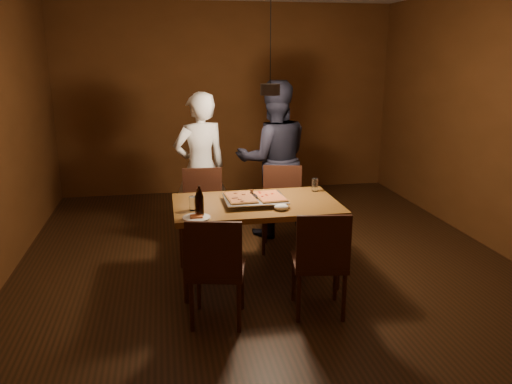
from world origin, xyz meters
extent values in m
plane|color=#331B0D|center=(0.00, 0.00, 0.00)|extent=(6.00, 6.00, 0.00)
plane|color=#5F3315|center=(0.00, 3.00, 1.40)|extent=(5.00, 0.00, 5.00)
plane|color=#5F3315|center=(0.00, -3.00, 1.40)|extent=(5.00, 0.00, 5.00)
plane|color=#5F3315|center=(2.50, 0.00, 1.40)|extent=(0.00, 6.00, 6.00)
cube|color=brown|center=(-0.17, -0.23, 0.72)|extent=(1.50, 0.90, 0.05)
cylinder|color=#38190F|center=(-0.84, -0.60, 0.35)|extent=(0.06, 0.06, 0.70)
cylinder|color=#38190F|center=(0.50, -0.60, 0.35)|extent=(0.06, 0.06, 0.70)
cylinder|color=#38190F|center=(-0.84, 0.14, 0.35)|extent=(0.06, 0.06, 0.70)
cylinder|color=#38190F|center=(0.50, 0.14, 0.35)|extent=(0.06, 0.06, 0.70)
cube|color=#38190F|center=(-0.60, 0.46, 0.43)|extent=(0.44, 0.44, 0.04)
cube|color=#38190F|center=(-0.59, 0.65, 0.67)|extent=(0.42, 0.05, 0.45)
cube|color=#38190F|center=(0.23, 0.43, 0.43)|extent=(0.51, 0.51, 0.04)
cube|color=#38190F|center=(0.28, 0.62, 0.67)|extent=(0.41, 0.14, 0.45)
cube|color=#38190F|center=(-0.62, -0.94, 0.43)|extent=(0.50, 0.50, 0.04)
cube|color=#38190F|center=(-0.66, -1.12, 0.67)|extent=(0.42, 0.12, 0.45)
cube|color=#38190F|center=(0.21, -0.94, 0.43)|extent=(0.48, 0.48, 0.04)
cube|color=#38190F|center=(0.18, -1.13, 0.67)|extent=(0.42, 0.09, 0.45)
cube|color=silver|center=(-0.19, -0.24, 0.77)|extent=(0.57, 0.48, 0.05)
cube|color=maroon|center=(-0.32, -0.23, 0.81)|extent=(0.27, 0.40, 0.02)
cube|color=gold|center=(-0.05, -0.24, 0.81)|extent=(0.27, 0.39, 0.02)
cylinder|color=black|center=(-0.71, -0.55, 0.84)|extent=(0.07, 0.07, 0.17)
cone|color=black|center=(-0.71, -0.55, 0.97)|extent=(0.07, 0.07, 0.10)
cylinder|color=black|center=(-0.72, -0.51, 0.82)|extent=(0.06, 0.06, 0.15)
cone|color=black|center=(-0.72, -0.51, 0.94)|extent=(0.06, 0.06, 0.08)
cylinder|color=silver|center=(-0.75, -0.35, 0.81)|extent=(0.08, 0.08, 0.12)
cylinder|color=silver|center=(0.47, 0.05, 0.81)|extent=(0.06, 0.06, 0.13)
cylinder|color=white|center=(-0.74, -0.60, 0.76)|extent=(0.23, 0.23, 0.02)
cube|color=gold|center=(-0.74, -0.60, 0.77)|extent=(0.10, 0.08, 0.01)
ellipsoid|color=white|center=(0.00, -0.50, 0.78)|extent=(0.13, 0.10, 0.05)
imported|color=white|center=(-0.59, 0.91, 0.84)|extent=(0.71, 0.58, 1.68)
imported|color=black|center=(0.25, 0.95, 0.89)|extent=(0.87, 0.68, 1.79)
cylinder|color=black|center=(0.00, 0.00, 1.75)|extent=(0.18, 0.18, 0.10)
cylinder|color=black|center=(0.00, 0.00, 2.30)|extent=(0.01, 0.01, 1.00)
camera|label=1|loc=(-0.98, -4.53, 2.06)|focal=35.00mm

